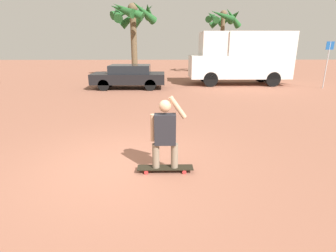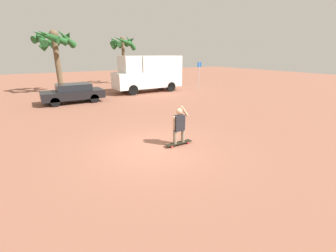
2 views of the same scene
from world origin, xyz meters
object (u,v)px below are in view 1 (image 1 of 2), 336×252
at_px(person_skateboarder, 165,131).
at_px(palm_tree_center_background, 133,16).
at_px(skateboard, 165,168).
at_px(camper_van, 242,56).
at_px(palm_tree_near_van, 223,20).
at_px(parked_car_black, 129,76).
at_px(street_sign, 328,59).

distance_m(person_skateboarder, palm_tree_center_background, 16.04).
bearing_deg(person_skateboarder, skateboard, -0.00).
relative_size(camper_van, palm_tree_center_background, 1.12).
relative_size(camper_van, palm_tree_near_van, 1.14).
bearing_deg(camper_van, parked_car_black, -167.39).
bearing_deg(person_skateboarder, street_sign, 48.11).
bearing_deg(camper_van, person_skateboarder, -111.97).
distance_m(parked_car_black, street_sign, 11.27).
xyz_separation_m(skateboard, street_sign, (9.23, 10.29, 1.57)).
bearing_deg(camper_van, palm_tree_near_van, 89.07).
height_order(skateboard, camper_van, camper_van).
bearing_deg(skateboard, person_skateboarder, 180.00).
relative_size(person_skateboarder, palm_tree_near_van, 0.27).
bearing_deg(parked_car_black, skateboard, -79.20).
relative_size(camper_van, parked_car_black, 1.48).
distance_m(skateboard, palm_tree_near_van, 19.63).
bearing_deg(palm_tree_near_van, street_sign, -62.45).
relative_size(parked_car_black, palm_tree_center_background, 0.76).
distance_m(skateboard, palm_tree_center_background, 16.23).
xyz_separation_m(skateboard, person_skateboarder, (-0.00, 0.00, 0.77)).
height_order(person_skateboarder, palm_tree_near_van, palm_tree_near_van).
distance_m(person_skateboarder, parked_car_black, 10.66).
xyz_separation_m(skateboard, parked_car_black, (-2.00, 10.47, 0.63)).
distance_m(camper_van, palm_tree_center_background, 8.30).
bearing_deg(palm_tree_near_van, palm_tree_center_background, -157.16).
height_order(person_skateboarder, camper_van, camper_van).
xyz_separation_m(skateboard, camper_van, (4.84, 12.00, 1.64)).
bearing_deg(skateboard, palm_tree_center_background, 98.11).
distance_m(person_skateboarder, camper_van, 12.97).
height_order(palm_tree_center_background, street_sign, palm_tree_center_background).
relative_size(parked_car_black, street_sign, 1.58).
bearing_deg(palm_tree_near_van, person_skateboarder, -104.96).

